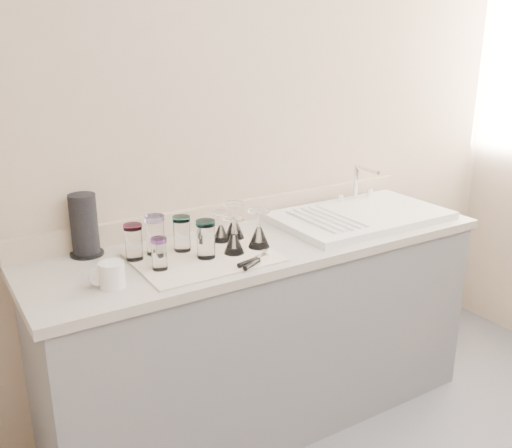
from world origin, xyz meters
TOP-DOWN VIEW (x-y plane):
  - counter_unit at (0.00, 1.20)m, footprint 2.06×0.62m
  - sink_unit at (0.55, 1.20)m, footprint 0.82×0.50m
  - dish_towel at (-0.32, 1.15)m, footprint 0.55×0.42m
  - tumbler_teal at (-0.57, 1.27)m, footprint 0.07×0.07m
  - tumbler_cyan at (-0.47, 1.28)m, footprint 0.08×0.08m
  - tumbler_purple at (-0.36, 1.25)m, footprint 0.07×0.07m
  - tumbler_magenta at (-0.52, 1.12)m, footprint 0.06×0.06m
  - tumbler_lavender at (-0.32, 1.13)m, footprint 0.08×0.08m
  - goblet_back_left at (-0.18, 1.27)m, footprint 0.07×0.07m
  - goblet_back_right at (-0.11, 1.27)m, footprint 0.09×0.09m
  - goblet_front_left at (-0.20, 1.12)m, footprint 0.08×0.08m
  - goblet_front_right at (-0.08, 1.12)m, footprint 0.09×0.09m
  - can_opener at (-0.19, 0.98)m, footprint 0.16×0.10m
  - white_mug at (-0.72, 1.07)m, footprint 0.14×0.11m
  - paper_towel_roll at (-0.71, 1.43)m, footprint 0.14×0.14m

SIDE VIEW (x-z plane):
  - counter_unit at x=0.00m, z-range 0.00..0.90m
  - dish_towel at x=-0.32m, z-range 0.90..0.91m
  - can_opener at x=-0.19m, z-range 0.91..0.93m
  - sink_unit at x=0.55m, z-range 0.81..1.03m
  - white_mug at x=-0.72m, z-range 0.90..0.99m
  - goblet_back_left at x=-0.18m, z-range 0.89..1.02m
  - goblet_front_left at x=-0.20m, z-range 0.88..1.03m
  - goblet_back_right at x=-0.11m, z-range 0.88..1.04m
  - goblet_front_right at x=-0.08m, z-range 0.88..1.04m
  - tumbler_magenta at x=-0.52m, z-range 0.91..1.03m
  - tumbler_teal at x=-0.57m, z-range 0.91..1.05m
  - tumbler_purple at x=-0.36m, z-range 0.91..1.05m
  - tumbler_lavender at x=-0.32m, z-range 0.91..1.06m
  - tumbler_cyan at x=-0.47m, z-range 0.91..1.07m
  - paper_towel_roll at x=-0.71m, z-range 0.90..1.15m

